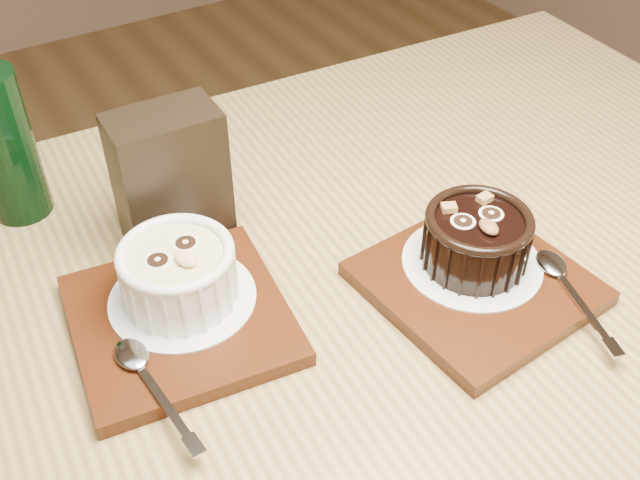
{
  "coord_description": "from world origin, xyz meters",
  "views": [
    {
      "loc": [
        -0.08,
        -0.16,
        1.24
      ],
      "look_at": [
        0.18,
        0.25,
        0.81
      ],
      "focal_mm": 42.0,
      "sensor_mm": 36.0,
      "label": 1
    }
  ],
  "objects_px": {
    "ramekin_white": "(178,272)",
    "tray_right": "(475,283)",
    "table": "(326,376)",
    "tray_left": "(180,319)",
    "ramekin_dark": "(477,237)",
    "green_bottle": "(2,140)",
    "condiment_stand": "(171,179)"
  },
  "relations": [
    {
      "from": "condiment_stand",
      "to": "green_bottle",
      "type": "relative_size",
      "value": 0.63
    },
    {
      "from": "ramekin_white",
      "to": "condiment_stand",
      "type": "xyz_separation_m",
      "value": [
        0.04,
        0.1,
        0.02
      ]
    },
    {
      "from": "ramekin_white",
      "to": "ramekin_dark",
      "type": "bearing_deg",
      "value": -37.38
    },
    {
      "from": "tray_right",
      "to": "green_bottle",
      "type": "xyz_separation_m",
      "value": [
        -0.32,
        0.34,
        0.08
      ]
    },
    {
      "from": "tray_left",
      "to": "table",
      "type": "bearing_deg",
      "value": -24.19
    },
    {
      "from": "ramekin_dark",
      "to": "ramekin_white",
      "type": "bearing_deg",
      "value": 168.03
    },
    {
      "from": "tray_right",
      "to": "green_bottle",
      "type": "relative_size",
      "value": 0.81
    },
    {
      "from": "ramekin_white",
      "to": "tray_right",
      "type": "relative_size",
      "value": 0.56
    },
    {
      "from": "table",
      "to": "tray_right",
      "type": "height_order",
      "value": "tray_right"
    },
    {
      "from": "ramekin_white",
      "to": "ramekin_dark",
      "type": "xyz_separation_m",
      "value": [
        0.25,
        -0.1,
        -0.0
      ]
    },
    {
      "from": "condiment_stand",
      "to": "tray_left",
      "type": "bearing_deg",
      "value": -112.92
    },
    {
      "from": "table",
      "to": "tray_right",
      "type": "relative_size",
      "value": 6.91
    },
    {
      "from": "ramekin_dark",
      "to": "tray_left",
      "type": "bearing_deg",
      "value": 171.76
    },
    {
      "from": "table",
      "to": "tray_left",
      "type": "relative_size",
      "value": 6.91
    },
    {
      "from": "table",
      "to": "ramekin_white",
      "type": "bearing_deg",
      "value": 147.77
    },
    {
      "from": "ramekin_white",
      "to": "condiment_stand",
      "type": "distance_m",
      "value": 0.11
    },
    {
      "from": "condiment_stand",
      "to": "green_bottle",
      "type": "height_order",
      "value": "green_bottle"
    },
    {
      "from": "table",
      "to": "green_bottle",
      "type": "distance_m",
      "value": 0.39
    },
    {
      "from": "green_bottle",
      "to": "tray_left",
      "type": "bearing_deg",
      "value": -72.74
    },
    {
      "from": "ramekin_dark",
      "to": "condiment_stand",
      "type": "relative_size",
      "value": 0.7
    },
    {
      "from": "table",
      "to": "green_bottle",
      "type": "relative_size",
      "value": 5.62
    },
    {
      "from": "condiment_stand",
      "to": "green_bottle",
      "type": "distance_m",
      "value": 0.17
    },
    {
      "from": "tray_right",
      "to": "ramekin_dark",
      "type": "xyz_separation_m",
      "value": [
        0.01,
        0.02,
        0.04
      ]
    },
    {
      "from": "condiment_stand",
      "to": "tray_right",
      "type": "bearing_deg",
      "value": -46.64
    },
    {
      "from": "green_bottle",
      "to": "table",
      "type": "bearing_deg",
      "value": -56.62
    },
    {
      "from": "tray_left",
      "to": "ramekin_dark",
      "type": "distance_m",
      "value": 0.27
    },
    {
      "from": "tray_left",
      "to": "ramekin_dark",
      "type": "xyz_separation_m",
      "value": [
        0.26,
        -0.08,
        0.04
      ]
    },
    {
      "from": "tray_left",
      "to": "ramekin_dark",
      "type": "relative_size",
      "value": 1.85
    },
    {
      "from": "tray_right",
      "to": "condiment_stand",
      "type": "distance_m",
      "value": 0.3
    },
    {
      "from": "table",
      "to": "tray_right",
      "type": "distance_m",
      "value": 0.17
    },
    {
      "from": "ramekin_dark",
      "to": "green_bottle",
      "type": "bearing_deg",
      "value": 145.64
    },
    {
      "from": "ramekin_dark",
      "to": "condiment_stand",
      "type": "distance_m",
      "value": 0.29
    }
  ]
}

